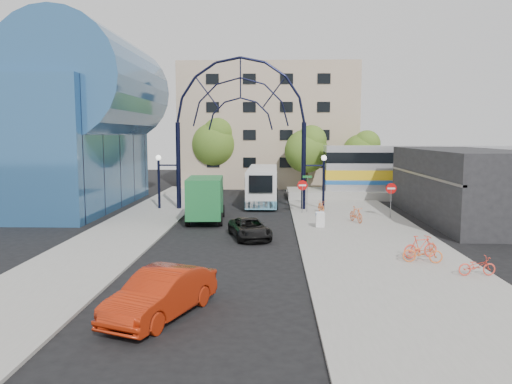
{
  "coord_description": "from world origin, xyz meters",
  "views": [
    {
      "loc": [
        2.56,
        -25.61,
        6.03
      ],
      "look_at": [
        1.49,
        6.0,
        2.39
      ],
      "focal_mm": 35.0,
      "sensor_mm": 36.0,
      "label": 1
    }
  ],
  "objects_px": {
    "tree_north_a": "(308,149)",
    "red_sedan": "(161,294)",
    "street_name_sign": "(307,186)",
    "bike_far_a": "(423,253)",
    "tree_north_c": "(363,151)",
    "bike_far_c": "(477,266)",
    "stop_sign": "(302,188)",
    "city_bus": "(263,185)",
    "tree_north_b": "(215,142)",
    "bike_near_a": "(321,206)",
    "do_not_enter_sign": "(391,192)",
    "gateway_arch": "(241,102)",
    "bike_near_b": "(356,214)",
    "bike_far_b": "(421,247)",
    "black_suv": "(250,229)",
    "train_car": "(458,168)",
    "sandwich_board": "(320,218)",
    "green_truck": "(206,199)"
  },
  "relations": [
    {
      "from": "tree_north_a",
      "to": "tree_north_c",
      "type": "distance_m",
      "value": 6.33
    },
    {
      "from": "bike_near_a",
      "to": "bike_far_a",
      "type": "relative_size",
      "value": 1.04
    },
    {
      "from": "sandwich_board",
      "to": "stop_sign",
      "type": "bearing_deg",
      "value": 97.57
    },
    {
      "from": "train_car",
      "to": "bike_far_a",
      "type": "relative_size",
      "value": 14.01
    },
    {
      "from": "tree_north_c",
      "to": "black_suv",
      "type": "bearing_deg",
      "value": -113.61
    },
    {
      "from": "tree_north_b",
      "to": "bike_near_a",
      "type": "bearing_deg",
      "value": -60.34
    },
    {
      "from": "tree_north_a",
      "to": "bike_far_b",
      "type": "xyz_separation_m",
      "value": [
        3.55,
        -27.79,
        -3.93
      ]
    },
    {
      "from": "stop_sign",
      "to": "tree_north_b",
      "type": "distance_m",
      "value": 20.18
    },
    {
      "from": "do_not_enter_sign",
      "to": "bike_near_b",
      "type": "height_order",
      "value": "do_not_enter_sign"
    },
    {
      "from": "green_truck",
      "to": "bike_far_c",
      "type": "relative_size",
      "value": 4.03
    },
    {
      "from": "tree_north_a",
      "to": "city_bus",
      "type": "bearing_deg",
      "value": -120.81
    },
    {
      "from": "bike_far_a",
      "to": "bike_far_c",
      "type": "bearing_deg",
      "value": -132.93
    },
    {
      "from": "bike_near_a",
      "to": "stop_sign",
      "type": "bearing_deg",
      "value": 178.86
    },
    {
      "from": "bike_near_a",
      "to": "bike_far_a",
      "type": "distance_m",
      "value": 15.21
    },
    {
      "from": "tree_north_b",
      "to": "black_suv",
      "type": "relative_size",
      "value": 1.9
    },
    {
      "from": "tree_north_c",
      "to": "bike_far_c",
      "type": "height_order",
      "value": "tree_north_c"
    },
    {
      "from": "green_truck",
      "to": "red_sedan",
      "type": "bearing_deg",
      "value": -90.5
    },
    {
      "from": "stop_sign",
      "to": "black_suv",
      "type": "bearing_deg",
      "value": -111.65
    },
    {
      "from": "black_suv",
      "to": "bike_far_a",
      "type": "relative_size",
      "value": 2.35
    },
    {
      "from": "do_not_enter_sign",
      "to": "street_name_sign",
      "type": "height_order",
      "value": "street_name_sign"
    },
    {
      "from": "tree_north_b",
      "to": "do_not_enter_sign",
      "type": "bearing_deg",
      "value": -53.26
    },
    {
      "from": "street_name_sign",
      "to": "bike_far_b",
      "type": "distance_m",
      "value": 15.21
    },
    {
      "from": "train_car",
      "to": "tree_north_a",
      "type": "xyz_separation_m",
      "value": [
        -13.88,
        3.93,
        1.71
      ]
    },
    {
      "from": "do_not_enter_sign",
      "to": "bike_far_a",
      "type": "height_order",
      "value": "do_not_enter_sign"
    },
    {
      "from": "green_truck",
      "to": "black_suv",
      "type": "height_order",
      "value": "green_truck"
    },
    {
      "from": "stop_sign",
      "to": "city_bus",
      "type": "xyz_separation_m",
      "value": [
        -3.14,
        6.44,
        -0.37
      ]
    },
    {
      "from": "red_sedan",
      "to": "bike_near_a",
      "type": "xyz_separation_m",
      "value": [
        7.39,
        21.82,
        -0.18
      ]
    },
    {
      "from": "tree_north_c",
      "to": "red_sedan",
      "type": "distance_m",
      "value": 40.04
    },
    {
      "from": "sandwich_board",
      "to": "bike_far_a",
      "type": "height_order",
      "value": "sandwich_board"
    },
    {
      "from": "bike_far_b",
      "to": "bike_far_c",
      "type": "relative_size",
      "value": 1.17
    },
    {
      "from": "tree_north_a",
      "to": "red_sedan",
      "type": "height_order",
      "value": "tree_north_a"
    },
    {
      "from": "train_car",
      "to": "do_not_enter_sign",
      "type": "bearing_deg",
      "value": -126.87
    },
    {
      "from": "gateway_arch",
      "to": "bike_near_b",
      "type": "distance_m",
      "value": 12.89
    },
    {
      "from": "tree_north_a",
      "to": "tree_north_b",
      "type": "height_order",
      "value": "tree_north_b"
    },
    {
      "from": "city_bus",
      "to": "red_sedan",
      "type": "relative_size",
      "value": 2.36
    },
    {
      "from": "sandwich_board",
      "to": "train_car",
      "type": "xyz_separation_m",
      "value": [
        14.4,
        16.02,
        2.16
      ]
    },
    {
      "from": "tree_north_b",
      "to": "bike_far_c",
      "type": "xyz_separation_m",
      "value": [
        15.05,
        -34.75,
        -4.73
      ]
    },
    {
      "from": "tree_north_b",
      "to": "green_truck",
      "type": "height_order",
      "value": "tree_north_b"
    },
    {
      "from": "tree_north_b",
      "to": "bike_far_a",
      "type": "xyz_separation_m",
      "value": [
        13.39,
        -32.66,
        -4.68
      ]
    },
    {
      "from": "tree_north_a",
      "to": "green_truck",
      "type": "height_order",
      "value": "tree_north_a"
    },
    {
      "from": "bike_far_b",
      "to": "green_truck",
      "type": "bearing_deg",
      "value": 29.55
    },
    {
      "from": "train_car",
      "to": "stop_sign",
      "type": "bearing_deg",
      "value": -146.66
    },
    {
      "from": "sandwich_board",
      "to": "green_truck",
      "type": "xyz_separation_m",
      "value": [
        -7.7,
        2.77,
        0.82
      ]
    },
    {
      "from": "do_not_enter_sign",
      "to": "bike_far_c",
      "type": "distance_m",
      "value": 14.89
    },
    {
      "from": "street_name_sign",
      "to": "bike_far_a",
      "type": "relative_size",
      "value": 1.56
    },
    {
      "from": "gateway_arch",
      "to": "sandwich_board",
      "type": "relative_size",
      "value": 13.8
    },
    {
      "from": "tree_north_b",
      "to": "bike_near_b",
      "type": "relative_size",
      "value": 4.57
    },
    {
      "from": "red_sedan",
      "to": "bike_near_b",
      "type": "xyz_separation_m",
      "value": [
        9.35,
        17.7,
        -0.14
      ]
    },
    {
      "from": "tree_north_c",
      "to": "bike_far_c",
      "type": "relative_size",
      "value": 4.14
    },
    {
      "from": "gateway_arch",
      "to": "bike_near_b",
      "type": "relative_size",
      "value": 7.8
    }
  ]
}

